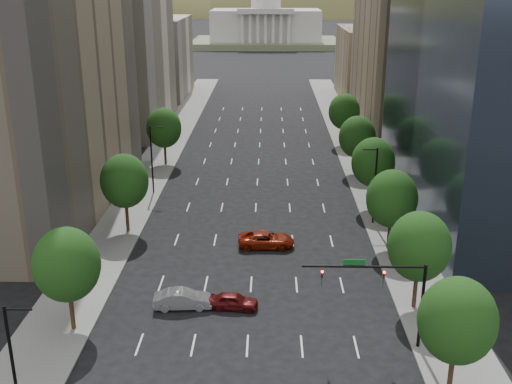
# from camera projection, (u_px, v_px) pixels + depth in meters

# --- Properties ---
(sidewalk_left) EXTENTS (6.00, 200.00, 0.15)m
(sidewalk_left) POSITION_uv_depth(u_px,v_px,m) (130.00, 206.00, 75.65)
(sidewalk_left) COLOR slate
(sidewalk_left) RESTS_ON ground
(sidewalk_right) EXTENTS (6.00, 200.00, 0.15)m
(sidewalk_right) POSITION_uv_depth(u_px,v_px,m) (382.00, 208.00, 75.02)
(sidewalk_right) COLOR slate
(sidewalk_right) RESTS_ON ground
(midrise_cream_left) EXTENTS (14.00, 30.00, 35.00)m
(midrise_cream_left) POSITION_uv_depth(u_px,v_px,m) (123.00, 32.00, 110.68)
(midrise_cream_left) COLOR beige
(midrise_cream_left) RESTS_ON ground
(filler_left) EXTENTS (14.00, 26.00, 18.00)m
(filler_left) POSITION_uv_depth(u_px,v_px,m) (157.00, 57.00, 144.63)
(filler_left) COLOR beige
(filler_left) RESTS_ON ground
(parking_tan_right) EXTENTS (14.00, 30.00, 30.00)m
(parking_tan_right) POSITION_uv_depth(u_px,v_px,m) (403.00, 48.00, 107.66)
(parking_tan_right) COLOR #8C7759
(parking_tan_right) RESTS_ON ground
(filler_right) EXTENTS (14.00, 26.00, 16.00)m
(filler_right) POSITION_uv_depth(u_px,v_px,m) (371.00, 64.00, 141.12)
(filler_right) COLOR #8C7759
(filler_right) RESTS_ON ground
(tree_right_0) EXTENTS (5.20, 5.20, 8.39)m
(tree_right_0) POSITION_uv_depth(u_px,v_px,m) (457.00, 321.00, 40.27)
(tree_right_0) COLOR #382316
(tree_right_0) RESTS_ON ground
(tree_right_1) EXTENTS (5.20, 5.20, 8.75)m
(tree_right_1) POSITION_uv_depth(u_px,v_px,m) (419.00, 246.00, 50.53)
(tree_right_1) COLOR #382316
(tree_right_1) RESTS_ON ground
(tree_right_2) EXTENTS (5.20, 5.20, 8.61)m
(tree_right_2) POSITION_uv_depth(u_px,v_px,m) (392.00, 199.00, 61.91)
(tree_right_2) COLOR #382316
(tree_right_2) RESTS_ON ground
(tree_right_3) EXTENTS (5.20, 5.20, 8.89)m
(tree_right_3) POSITION_uv_depth(u_px,v_px,m) (373.00, 162.00, 73.14)
(tree_right_3) COLOR #382316
(tree_right_3) RESTS_ON ground
(tree_right_4) EXTENTS (5.20, 5.20, 8.46)m
(tree_right_4) POSITION_uv_depth(u_px,v_px,m) (357.00, 137.00, 86.49)
(tree_right_4) COLOR #382316
(tree_right_4) RESTS_ON ground
(tree_right_5) EXTENTS (5.20, 5.20, 8.75)m
(tree_right_5) POSITION_uv_depth(u_px,v_px,m) (344.00, 112.00, 101.50)
(tree_right_5) COLOR #382316
(tree_right_5) RESTS_ON ground
(tree_left_0) EXTENTS (5.20, 5.20, 8.75)m
(tree_left_0) POSITION_uv_depth(u_px,v_px,m) (67.00, 265.00, 47.32)
(tree_left_0) COLOR #382316
(tree_left_0) RESTS_ON ground
(tree_left_1) EXTENTS (5.20, 5.20, 8.97)m
(tree_left_1) POSITION_uv_depth(u_px,v_px,m) (125.00, 181.00, 66.13)
(tree_left_1) COLOR #382316
(tree_left_1) RESTS_ON ground
(tree_left_2) EXTENTS (5.20, 5.20, 8.68)m
(tree_left_2) POSITION_uv_depth(u_px,v_px,m) (164.00, 128.00, 90.76)
(tree_left_2) COLOR #382316
(tree_left_2) RESTS_ON ground
(streetlight_rn) EXTENTS (1.70, 0.20, 9.00)m
(streetlight_rn) POSITION_uv_depth(u_px,v_px,m) (375.00, 184.00, 68.77)
(streetlight_rn) COLOR black
(streetlight_rn) RESTS_ON ground
(streetlight_ls) EXTENTS (1.70, 0.20, 9.00)m
(streetlight_ls) POSITION_uv_depth(u_px,v_px,m) (14.00, 368.00, 36.28)
(streetlight_ls) COLOR black
(streetlight_ls) RESTS_ON ground
(streetlight_ln) EXTENTS (1.70, 0.20, 9.00)m
(streetlight_ln) POSITION_uv_depth(u_px,v_px,m) (152.00, 158.00, 78.75)
(streetlight_ln) COLOR black
(streetlight_ln) RESTS_ON ground
(traffic_signal) EXTENTS (9.12, 0.40, 7.38)m
(traffic_signal) POSITION_uv_depth(u_px,v_px,m) (390.00, 287.00, 45.13)
(traffic_signal) COLOR black
(traffic_signal) RESTS_ON ground
(capitol) EXTENTS (60.00, 40.00, 35.20)m
(capitol) POSITION_uv_depth(u_px,v_px,m) (266.00, 25.00, 251.58)
(capitol) COLOR #596647
(capitol) RESTS_ON ground
(foothills) EXTENTS (720.00, 413.00, 263.00)m
(foothills) POSITION_uv_depth(u_px,v_px,m) (303.00, 48.00, 596.21)
(foothills) COLOR olive
(foothills) RESTS_ON ground
(car_maroon) EXTENTS (4.33, 2.11, 1.43)m
(car_maroon) POSITION_uv_depth(u_px,v_px,m) (234.00, 301.00, 52.13)
(car_maroon) COLOR #530D0F
(car_maroon) RESTS_ON ground
(car_silver) EXTENTS (5.05, 2.08, 1.63)m
(car_silver) POSITION_uv_depth(u_px,v_px,m) (183.00, 299.00, 52.21)
(car_silver) COLOR gray
(car_silver) RESTS_ON ground
(car_red_far) EXTENTS (5.91, 2.83, 1.62)m
(car_red_far) POSITION_uv_depth(u_px,v_px,m) (266.00, 240.00, 64.10)
(car_red_far) COLOR maroon
(car_red_far) RESTS_ON ground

